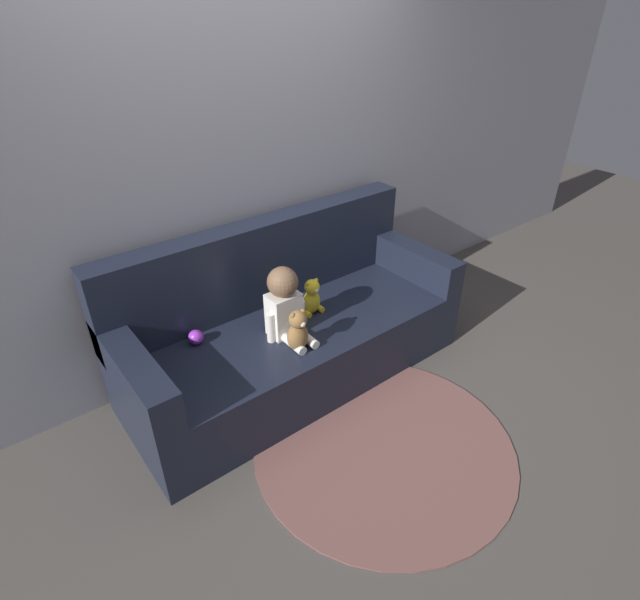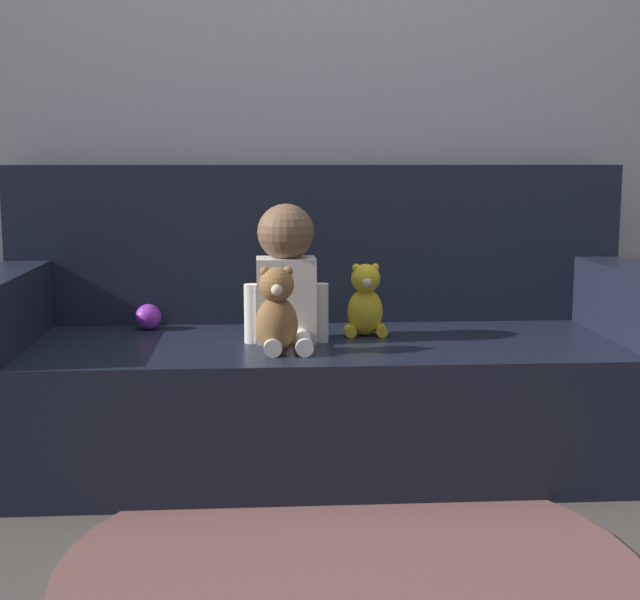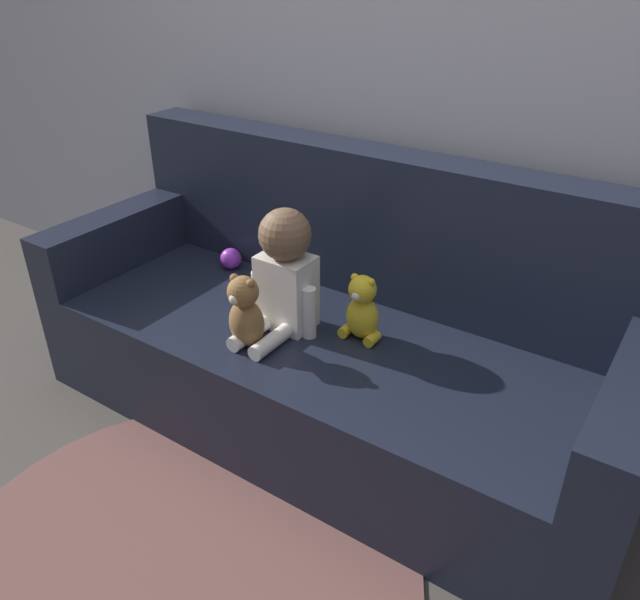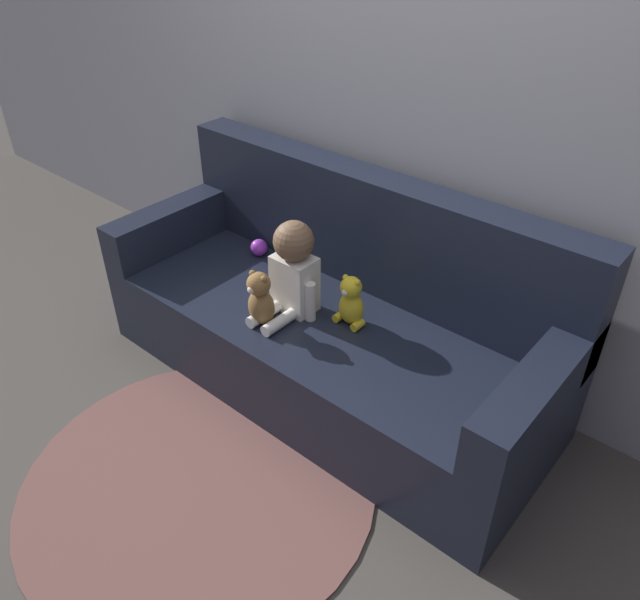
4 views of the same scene
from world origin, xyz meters
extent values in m
plane|color=#4C4742|center=(0.00, 0.00, 0.00)|extent=(12.00, 12.00, 0.00)
cube|color=#93939E|center=(0.00, 0.51, 1.30)|extent=(8.00, 0.05, 2.60)
cube|color=black|center=(0.00, 0.00, 0.21)|extent=(2.17, 0.86, 0.42)
cube|color=black|center=(0.00, 0.34, 0.70)|extent=(2.17, 0.18, 0.56)
cube|color=black|center=(-1.00, 0.00, 0.54)|extent=(0.16, 0.86, 0.23)
cube|color=black|center=(1.00, 0.00, 0.54)|extent=(0.16, 0.86, 0.23)
cube|color=white|center=(-0.12, -0.06, 0.55)|extent=(0.19, 0.14, 0.27)
sphere|color=brown|center=(-0.12, -0.06, 0.77)|extent=(0.18, 0.18, 0.18)
cylinder|color=white|center=(-0.17, -0.22, 0.45)|extent=(0.05, 0.18, 0.05)
cylinder|color=white|center=(-0.08, -0.22, 0.45)|extent=(0.05, 0.18, 0.05)
cylinder|color=white|center=(-0.23, -0.08, 0.51)|extent=(0.05, 0.05, 0.19)
cylinder|color=white|center=(-0.01, -0.08, 0.51)|extent=(0.05, 0.05, 0.19)
ellipsoid|color=olive|center=(-0.16, -0.24, 0.51)|extent=(0.13, 0.10, 0.17)
sphere|color=olive|center=(-0.16, -0.25, 0.63)|extent=(0.10, 0.10, 0.10)
sphere|color=olive|center=(-0.19, -0.25, 0.67)|extent=(0.03, 0.03, 0.03)
sphere|color=olive|center=(-0.12, -0.25, 0.67)|extent=(0.03, 0.03, 0.03)
sphere|color=beige|center=(-0.16, -0.29, 0.62)|extent=(0.04, 0.04, 0.04)
ellipsoid|color=yellow|center=(0.14, 0.02, 0.50)|extent=(0.12, 0.10, 0.16)
sphere|color=yellow|center=(0.14, 0.01, 0.61)|extent=(0.10, 0.10, 0.10)
sphere|color=yellow|center=(0.11, 0.01, 0.65)|extent=(0.03, 0.03, 0.03)
sphere|color=yellow|center=(0.17, 0.01, 0.65)|extent=(0.03, 0.03, 0.03)
sphere|color=beige|center=(0.14, -0.03, 0.60)|extent=(0.03, 0.03, 0.03)
cylinder|color=yellow|center=(0.09, 0.00, 0.44)|extent=(0.04, 0.06, 0.04)
cylinder|color=yellow|center=(0.19, 0.00, 0.44)|extent=(0.04, 0.06, 0.04)
sphere|color=purple|center=(-0.59, 0.17, 0.46)|extent=(0.09, 0.09, 0.09)
cylinder|color=brown|center=(0.01, -0.80, 0.01)|extent=(1.45, 1.45, 0.01)
camera|label=1|loc=(-1.47, -2.11, 2.17)|focal=28.00mm
camera|label=2|loc=(-0.20, -2.86, 0.99)|focal=50.00mm
camera|label=3|loc=(1.04, -1.57, 1.60)|focal=35.00mm
camera|label=4|loc=(1.48, -1.76, 2.08)|focal=35.00mm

